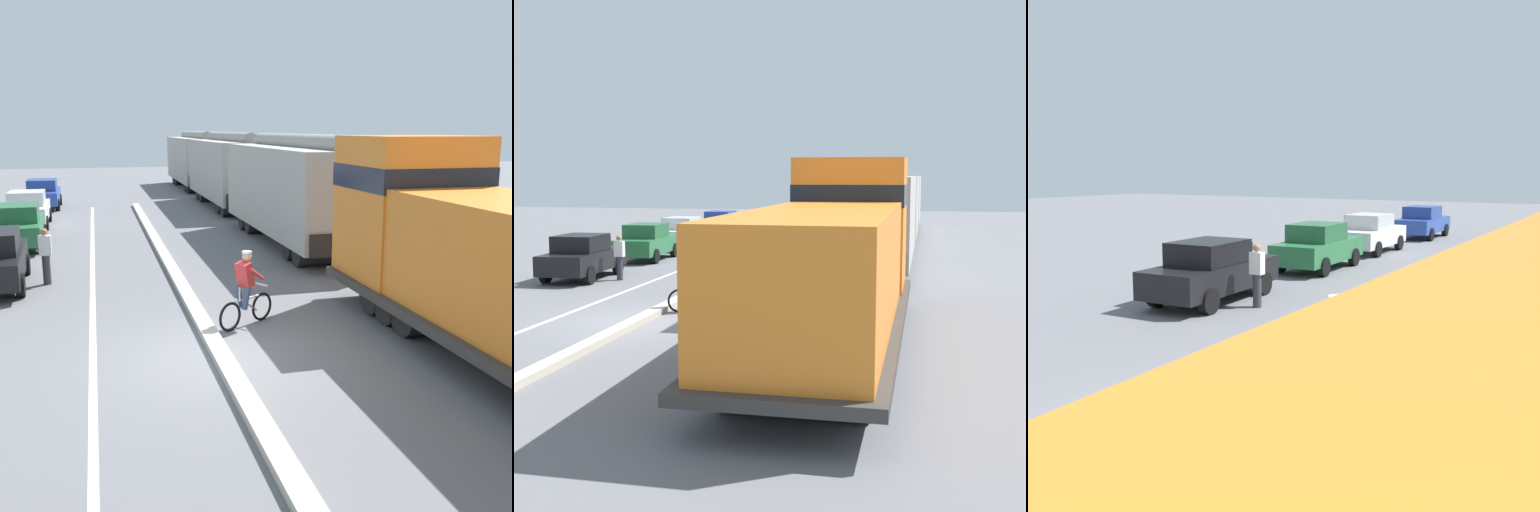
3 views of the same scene
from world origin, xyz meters
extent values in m
plane|color=slate|center=(0.00, 0.00, 0.00)|extent=(120.00, 120.00, 0.00)
cube|color=#B2AD9E|center=(0.00, 6.00, 0.08)|extent=(0.36, 36.00, 0.16)
cube|color=silver|center=(-2.40, 6.00, 0.00)|extent=(0.14, 36.00, 0.01)
cube|color=orange|center=(5.16, -2.87, 1.90)|extent=(2.70, 9.86, 2.40)
cube|color=orange|center=(5.16, 2.13, 2.45)|extent=(2.80, 2.80, 3.50)
cube|color=black|center=(5.16, 2.13, 3.24)|extent=(2.83, 2.83, 0.56)
cube|color=#383533|center=(5.16, -2.27, 0.70)|extent=(3.10, 11.60, 0.20)
cylinder|color=#4C4947|center=(5.16, -2.27, 0.55)|extent=(1.10, 3.00, 1.10)
cylinder|color=black|center=(5.16, 1.72, 0.50)|extent=(2.40, 1.00, 1.00)
cylinder|color=black|center=(5.16, 0.92, 0.50)|extent=(2.40, 1.00, 1.00)
cylinder|color=black|center=(5.16, 0.12, 0.50)|extent=(2.40, 1.00, 1.00)
cylinder|color=black|center=(5.16, -4.66, 0.50)|extent=(2.40, 1.00, 1.00)
cylinder|color=black|center=(5.16, -5.46, 0.50)|extent=(2.40, 1.00, 1.00)
cylinder|color=black|center=(5.16, -6.26, 0.50)|extent=(2.40, 1.00, 1.00)
cube|color=#A8A69E|center=(5.16, 10.73, 2.15)|extent=(2.90, 10.40, 3.10)
cylinder|color=gray|center=(5.16, 10.73, 3.88)|extent=(0.60, 9.88, 0.60)
cube|color=black|center=(5.16, 15.98, 0.95)|extent=(2.61, 0.10, 0.70)
cube|color=black|center=(5.16, 5.48, 0.95)|extent=(2.61, 0.10, 0.70)
cylinder|color=black|center=(5.16, 14.50, 0.45)|extent=(2.46, 0.90, 0.90)
cylinder|color=black|center=(5.16, 13.40, 0.45)|extent=(2.46, 0.90, 0.90)
cylinder|color=black|center=(5.16, 8.05, 0.45)|extent=(2.46, 0.90, 0.90)
cylinder|color=black|center=(5.16, 6.95, 0.45)|extent=(2.46, 0.90, 0.90)
cube|color=#A4A29A|center=(5.16, 22.33, 2.15)|extent=(2.90, 10.40, 3.10)
cylinder|color=gray|center=(5.16, 22.33, 3.88)|extent=(0.60, 9.88, 0.60)
cube|color=black|center=(5.16, 27.58, 0.95)|extent=(2.61, 0.10, 0.70)
cube|color=black|center=(5.16, 17.08, 0.95)|extent=(2.61, 0.10, 0.70)
cylinder|color=black|center=(5.16, 26.10, 0.45)|extent=(2.46, 0.90, 0.90)
cylinder|color=black|center=(5.16, 25.00, 0.45)|extent=(2.46, 0.90, 0.90)
cylinder|color=black|center=(5.16, 19.65, 0.45)|extent=(2.46, 0.90, 0.90)
cylinder|color=black|center=(5.16, 18.55, 0.45)|extent=(2.46, 0.90, 0.90)
cube|color=#A5A39B|center=(5.16, 33.93, 2.15)|extent=(2.90, 10.40, 3.10)
cylinder|color=gray|center=(5.16, 33.93, 3.88)|extent=(0.60, 9.88, 0.60)
cube|color=black|center=(5.16, 39.18, 0.95)|extent=(2.61, 0.10, 0.70)
cube|color=black|center=(5.16, 28.68, 0.95)|extent=(2.61, 0.10, 0.70)
cylinder|color=black|center=(5.16, 37.70, 0.45)|extent=(2.46, 0.90, 0.90)
cylinder|color=black|center=(5.16, 36.60, 0.45)|extent=(2.46, 0.90, 0.90)
cylinder|color=black|center=(5.16, 31.25, 0.45)|extent=(2.46, 0.90, 0.90)
cylinder|color=black|center=(5.16, 30.15, 0.45)|extent=(2.46, 0.90, 0.90)
cube|color=black|center=(-5.09, 6.76, 0.67)|extent=(1.89, 4.27, 0.70)
cube|color=black|center=(-5.08, 6.61, 1.32)|extent=(1.58, 1.96, 0.60)
cube|color=#1E232D|center=(-5.13, 7.61, 1.27)|extent=(1.43, 0.18, 0.51)
cylinder|color=black|center=(-5.96, 8.03, 0.32)|extent=(0.25, 0.65, 0.64)
cylinder|color=black|center=(-4.34, 8.10, 0.32)|extent=(0.25, 0.65, 0.64)
cylinder|color=black|center=(-5.84, 5.42, 0.32)|extent=(0.25, 0.65, 0.64)
cylinder|color=black|center=(-4.23, 5.50, 0.32)|extent=(0.25, 0.65, 0.64)
cube|color=#286B3D|center=(-5.03, 12.76, 0.67)|extent=(1.85, 4.26, 0.70)
cube|color=#225B34|center=(-5.03, 12.61, 1.32)|extent=(1.57, 1.95, 0.60)
cube|color=#1E232D|center=(-5.07, 13.61, 1.27)|extent=(1.43, 0.17, 0.51)
cylinder|color=black|center=(-5.89, 14.03, 0.32)|extent=(0.24, 0.65, 0.64)
cylinder|color=black|center=(-4.28, 14.09, 0.32)|extent=(0.24, 0.65, 0.64)
cylinder|color=black|center=(-5.79, 11.43, 0.32)|extent=(0.24, 0.65, 0.64)
cylinder|color=black|center=(-4.18, 11.49, 0.32)|extent=(0.24, 0.65, 0.64)
cube|color=silver|center=(-5.18, 17.80, 0.67)|extent=(1.75, 4.22, 0.70)
cube|color=beige|center=(-5.17, 17.65, 1.32)|extent=(1.52, 1.92, 0.60)
cube|color=#1E232D|center=(-5.19, 18.65, 1.27)|extent=(1.43, 0.14, 0.51)
cylinder|color=black|center=(-6.00, 19.10, 0.32)|extent=(0.23, 0.64, 0.64)
cylinder|color=black|center=(-4.38, 19.11, 0.32)|extent=(0.23, 0.64, 0.64)
cylinder|color=black|center=(-5.97, 16.49, 0.32)|extent=(0.23, 0.64, 0.64)
cylinder|color=black|center=(-4.35, 16.51, 0.32)|extent=(0.23, 0.64, 0.64)
cube|color=#28479E|center=(-5.01, 24.38, 0.67)|extent=(1.73, 4.21, 0.70)
cube|color=navy|center=(-5.01, 24.23, 1.32)|extent=(1.51, 1.91, 0.60)
cube|color=#1E232D|center=(-5.02, 25.23, 1.27)|extent=(1.43, 0.13, 0.51)
cylinder|color=black|center=(-5.83, 25.68, 0.32)|extent=(0.22, 0.64, 0.64)
cylinder|color=black|center=(-4.21, 25.69, 0.32)|extent=(0.22, 0.64, 0.64)
cylinder|color=black|center=(-5.81, 23.07, 0.32)|extent=(0.22, 0.64, 0.64)
cylinder|color=black|center=(-4.20, 23.08, 0.32)|extent=(0.22, 0.64, 0.64)
torus|color=black|center=(1.41, 1.96, 0.33)|extent=(0.59, 0.41, 0.66)
torus|color=black|center=(0.53, 1.38, 0.33)|extent=(0.59, 0.41, 0.66)
cylinder|color=silver|center=(0.97, 1.67, 0.63)|extent=(0.69, 0.47, 0.05)
cylinder|color=silver|center=(1.05, 1.72, 0.45)|extent=(0.43, 0.30, 0.36)
cylinder|color=silver|center=(0.78, 1.55, 0.78)|extent=(0.04, 0.04, 0.30)
cylinder|color=silver|center=(1.34, 1.91, 0.88)|extent=(0.29, 0.42, 0.04)
cylinder|color=#38476B|center=(0.81, 1.69, 0.68)|extent=(0.33, 0.28, 0.52)
cylinder|color=#38476B|center=(0.92, 1.52, 0.68)|extent=(0.30, 0.26, 0.52)
cube|color=red|center=(0.92, 1.64, 1.20)|extent=(0.46, 0.46, 0.57)
sphere|color=tan|center=(0.98, 1.68, 1.59)|extent=(0.22, 0.22, 0.22)
cylinder|color=white|center=(0.98, 1.68, 1.69)|extent=(0.22, 0.22, 0.05)
cylinder|color=red|center=(1.00, 1.89, 1.20)|extent=(0.44, 0.33, 0.36)
cylinder|color=red|center=(1.18, 1.62, 1.20)|extent=(0.44, 0.33, 0.36)
cylinder|color=#33333D|center=(-3.64, 6.72, 0.42)|extent=(0.22, 0.22, 0.85)
cube|color=white|center=(-3.64, 6.72, 1.13)|extent=(0.34, 0.22, 0.56)
sphere|color=#9E7051|center=(-3.64, 6.72, 1.52)|extent=(0.20, 0.20, 0.20)
camera|label=1|loc=(-2.17, -10.86, 4.36)|focal=42.00mm
camera|label=2|loc=(7.12, -16.93, 3.75)|focal=50.00mm
camera|label=3|loc=(4.51, -5.69, 3.44)|focal=42.00mm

